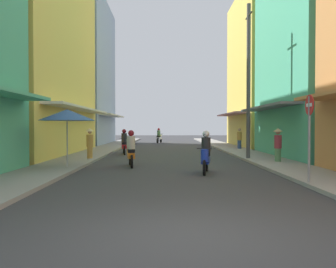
{
  "coord_description": "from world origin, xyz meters",
  "views": [
    {
      "loc": [
        -0.31,
        -5.54,
        1.72
      ],
      "look_at": [
        -0.1,
        17.65,
        1.25
      ],
      "focal_mm": 37.99,
      "sensor_mm": 36.0,
      "label": 1
    }
  ],
  "objects_px": {
    "pedestrian_midway": "(239,139)",
    "street_sign_no_entry": "(309,127)",
    "motorbike_orange": "(131,150)",
    "vendor_umbrella": "(67,115)",
    "pedestrian_crossing": "(90,142)",
    "motorbike_red": "(124,143)",
    "motorbike_white": "(159,136)",
    "utility_pole": "(248,81)",
    "motorbike_blue": "(206,154)",
    "pedestrian_far": "(278,144)"
  },
  "relations": [
    {
      "from": "motorbike_red",
      "to": "motorbike_white",
      "type": "bearing_deg",
      "value": 82.85
    },
    {
      "from": "pedestrian_midway",
      "to": "street_sign_no_entry",
      "type": "height_order",
      "value": "street_sign_no_entry"
    },
    {
      "from": "motorbike_red",
      "to": "street_sign_no_entry",
      "type": "bearing_deg",
      "value": -60.59
    },
    {
      "from": "motorbike_white",
      "to": "pedestrian_far",
      "type": "height_order",
      "value": "pedestrian_far"
    },
    {
      "from": "motorbike_orange",
      "to": "motorbike_white",
      "type": "distance_m",
      "value": 22.35
    },
    {
      "from": "motorbike_white",
      "to": "motorbike_red",
      "type": "relative_size",
      "value": 0.98
    },
    {
      "from": "vendor_umbrella",
      "to": "utility_pole",
      "type": "height_order",
      "value": "utility_pole"
    },
    {
      "from": "motorbike_red",
      "to": "pedestrian_crossing",
      "type": "bearing_deg",
      "value": -107.37
    },
    {
      "from": "motorbike_blue",
      "to": "pedestrian_midway",
      "type": "bearing_deg",
      "value": 72.89
    },
    {
      "from": "motorbike_red",
      "to": "street_sign_no_entry",
      "type": "distance_m",
      "value": 13.7
    },
    {
      "from": "motorbike_red",
      "to": "utility_pole",
      "type": "height_order",
      "value": "utility_pole"
    },
    {
      "from": "pedestrian_midway",
      "to": "motorbike_orange",
      "type": "bearing_deg",
      "value": -123.01
    },
    {
      "from": "pedestrian_midway",
      "to": "street_sign_no_entry",
      "type": "xyz_separation_m",
      "value": [
        -1.29,
        -15.7,
        0.92
      ]
    },
    {
      "from": "motorbike_white",
      "to": "utility_pole",
      "type": "relative_size",
      "value": 0.22
    },
    {
      "from": "pedestrian_crossing",
      "to": "street_sign_no_entry",
      "type": "bearing_deg",
      "value": -44.47
    },
    {
      "from": "motorbike_white",
      "to": "vendor_umbrella",
      "type": "relative_size",
      "value": 0.73
    },
    {
      "from": "motorbike_orange",
      "to": "street_sign_no_entry",
      "type": "height_order",
      "value": "street_sign_no_entry"
    },
    {
      "from": "street_sign_no_entry",
      "to": "pedestrian_midway",
      "type": "bearing_deg",
      "value": 85.3
    },
    {
      "from": "utility_pole",
      "to": "motorbike_blue",
      "type": "bearing_deg",
      "value": -118.76
    },
    {
      "from": "utility_pole",
      "to": "street_sign_no_entry",
      "type": "distance_m",
      "value": 8.24
    },
    {
      "from": "vendor_umbrella",
      "to": "street_sign_no_entry",
      "type": "xyz_separation_m",
      "value": [
        8.09,
        -4.07,
        -0.48
      ]
    },
    {
      "from": "motorbike_red",
      "to": "street_sign_no_entry",
      "type": "height_order",
      "value": "street_sign_no_entry"
    },
    {
      "from": "street_sign_no_entry",
      "to": "motorbike_blue",
      "type": "bearing_deg",
      "value": 132.81
    },
    {
      "from": "motorbike_orange",
      "to": "street_sign_no_entry",
      "type": "xyz_separation_m",
      "value": [
        5.63,
        -5.05,
        1.01
      ]
    },
    {
      "from": "pedestrian_midway",
      "to": "pedestrian_crossing",
      "type": "bearing_deg",
      "value": -139.68
    },
    {
      "from": "pedestrian_crossing",
      "to": "utility_pole",
      "type": "bearing_deg",
      "value": 0.47
    },
    {
      "from": "motorbike_blue",
      "to": "pedestrian_midway",
      "type": "xyz_separation_m",
      "value": [
        3.95,
        12.83,
        0.1
      ]
    },
    {
      "from": "motorbike_orange",
      "to": "street_sign_no_entry",
      "type": "bearing_deg",
      "value": -41.89
    },
    {
      "from": "pedestrian_far",
      "to": "utility_pole",
      "type": "relative_size",
      "value": 0.21
    },
    {
      "from": "motorbike_orange",
      "to": "pedestrian_far",
      "type": "bearing_deg",
      "value": 9.28
    },
    {
      "from": "motorbike_red",
      "to": "pedestrian_far",
      "type": "distance_m",
      "value": 9.68
    },
    {
      "from": "pedestrian_far",
      "to": "street_sign_no_entry",
      "type": "relative_size",
      "value": 0.62
    },
    {
      "from": "motorbike_red",
      "to": "pedestrian_far",
      "type": "xyz_separation_m",
      "value": [
        7.77,
        -5.76,
        0.23
      ]
    },
    {
      "from": "pedestrian_far",
      "to": "street_sign_no_entry",
      "type": "xyz_separation_m",
      "value": [
        -1.06,
        -6.14,
        0.78
      ]
    },
    {
      "from": "motorbike_white",
      "to": "street_sign_no_entry",
      "type": "height_order",
      "value": "street_sign_no_entry"
    },
    {
      "from": "pedestrian_far",
      "to": "utility_pole",
      "type": "distance_m",
      "value": 3.72
    },
    {
      "from": "vendor_umbrella",
      "to": "utility_pole",
      "type": "relative_size",
      "value": 0.3
    },
    {
      "from": "street_sign_no_entry",
      "to": "utility_pole",
      "type": "bearing_deg",
      "value": 89.27
    },
    {
      "from": "motorbike_blue",
      "to": "motorbike_orange",
      "type": "bearing_deg",
      "value": 143.75
    },
    {
      "from": "motorbike_orange",
      "to": "pedestrian_midway",
      "type": "distance_m",
      "value": 12.7
    },
    {
      "from": "motorbike_orange",
      "to": "utility_pole",
      "type": "height_order",
      "value": "utility_pole"
    },
    {
      "from": "pedestrian_far",
      "to": "vendor_umbrella",
      "type": "distance_m",
      "value": 9.47
    },
    {
      "from": "pedestrian_midway",
      "to": "pedestrian_crossing",
      "type": "distance_m",
      "value": 12.16
    },
    {
      "from": "motorbike_blue",
      "to": "vendor_umbrella",
      "type": "relative_size",
      "value": 0.74
    },
    {
      "from": "vendor_umbrella",
      "to": "pedestrian_crossing",
      "type": "bearing_deg",
      "value": 88.34
    },
    {
      "from": "motorbike_blue",
      "to": "pedestrian_crossing",
      "type": "bearing_deg",
      "value": 137.0
    },
    {
      "from": "vendor_umbrella",
      "to": "motorbike_orange",
      "type": "bearing_deg",
      "value": 21.71
    },
    {
      "from": "pedestrian_crossing",
      "to": "motorbike_white",
      "type": "bearing_deg",
      "value": 80.66
    },
    {
      "from": "pedestrian_far",
      "to": "motorbike_orange",
      "type": "bearing_deg",
      "value": -170.72
    },
    {
      "from": "motorbike_blue",
      "to": "motorbike_white",
      "type": "bearing_deg",
      "value": 94.91
    }
  ]
}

